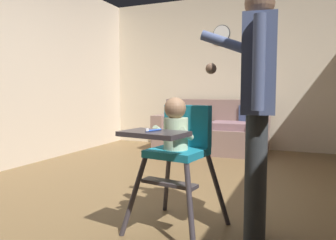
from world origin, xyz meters
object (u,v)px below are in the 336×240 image
at_px(couch, 212,131).
at_px(wall_clock, 222,34).
at_px(adult_standing, 256,101).
at_px(high_chair, 177,140).

relative_size(couch, wall_clock, 6.05).
bearing_deg(adult_standing, wall_clock, -80.84).
distance_m(high_chair, adult_standing, 0.60).
relative_size(couch, high_chair, 1.90).
bearing_deg(high_chair, couch, -160.75).
distance_m(couch, high_chair, 3.17).
bearing_deg(high_chair, adult_standing, 106.92).
relative_size(adult_standing, wall_clock, 5.47).
xyz_separation_m(couch, high_chair, (0.56, -3.10, 0.32)).
bearing_deg(adult_standing, high_chair, 0.28).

